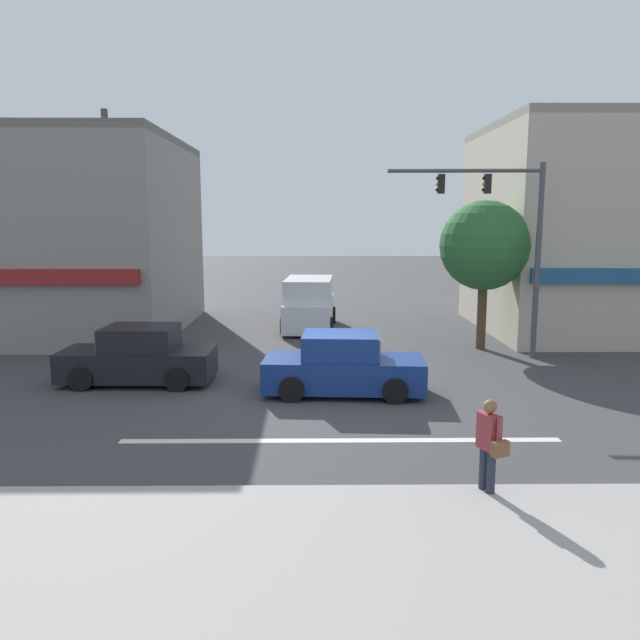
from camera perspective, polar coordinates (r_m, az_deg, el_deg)
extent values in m
plane|color=#3D3D3F|center=(16.28, 1.36, -6.70)|extent=(120.00, 120.00, 0.00)
cube|color=silver|center=(12.95, 1.90, -10.95)|extent=(9.00, 0.24, 0.01)
cube|color=#9E9993|center=(8.40, 3.49, -22.30)|extent=(40.00, 5.00, 0.16)
cube|color=gray|center=(27.98, -26.20, 6.63)|extent=(13.36, 9.78, 7.30)
cube|color=#635F5B|center=(28.13, -26.77, 14.37)|extent=(13.36, 9.78, 0.30)
cylinder|color=#4C3823|center=(22.23, 14.56, 0.53)|extent=(0.32, 0.32, 2.44)
sphere|color=#28602D|center=(22.01, 14.81, 6.61)|extent=(3.04, 3.04, 3.04)
cylinder|color=brown|center=(22.43, -18.60, 7.61)|extent=(0.22, 0.22, 8.03)
cube|color=#473828|center=(22.65, -19.09, 16.78)|extent=(1.40, 0.12, 0.10)
cylinder|color=#47474C|center=(21.04, 19.27, 4.99)|extent=(0.18, 0.18, 6.20)
cylinder|color=#47474C|center=(20.47, 13.10, 13.15)|extent=(4.80, 0.34, 0.12)
cube|color=black|center=(20.59, 15.07, 11.94)|extent=(0.21, 0.25, 0.60)
sphere|color=black|center=(20.58, 14.76, 12.45)|extent=(0.12, 0.12, 0.12)
sphere|color=orange|center=(20.57, 14.74, 11.95)|extent=(0.12, 0.12, 0.12)
sphere|color=black|center=(20.56, 14.72, 11.45)|extent=(0.12, 0.12, 0.12)
cube|color=black|center=(20.33, 11.02, 12.12)|extent=(0.21, 0.25, 0.60)
sphere|color=black|center=(20.32, 10.70, 12.64)|extent=(0.12, 0.12, 0.12)
sphere|color=orange|center=(20.31, 10.68, 12.13)|extent=(0.12, 0.12, 0.12)
sphere|color=black|center=(20.30, 10.67, 11.63)|extent=(0.12, 0.12, 0.12)
cube|color=black|center=(17.87, -16.29, -3.85)|extent=(4.15, 1.81, 0.80)
cube|color=black|center=(17.69, -16.08, -1.58)|extent=(1.94, 1.61, 0.64)
cube|color=#475666|center=(18.00, -19.04, -1.55)|extent=(0.10, 1.44, 0.54)
cylinder|color=black|center=(17.56, -21.05, -5.06)|extent=(0.64, 0.20, 0.64)
cylinder|color=black|center=(19.10, -19.16, -3.83)|extent=(0.64, 0.20, 0.64)
cylinder|color=black|center=(16.78, -12.94, -5.32)|extent=(0.64, 0.20, 0.64)
cylinder|color=black|center=(18.39, -11.68, -4.00)|extent=(0.64, 0.20, 0.64)
cube|color=silver|center=(25.54, -0.97, 0.67)|extent=(2.13, 4.71, 1.10)
cube|color=silver|center=(25.11, -1.02, 2.82)|extent=(2.00, 3.31, 0.90)
cube|color=#475666|center=(26.72, -0.78, 3.21)|extent=(1.66, 0.17, 0.76)
cylinder|color=black|center=(27.07, -2.70, 0.50)|extent=(0.25, 0.73, 0.72)
cylinder|color=black|center=(26.94, 1.20, 0.47)|extent=(0.25, 0.73, 0.72)
cylinder|color=black|center=(24.27, -3.37, -0.52)|extent=(0.25, 0.73, 0.72)
cylinder|color=black|center=(24.13, 0.97, -0.56)|extent=(0.25, 0.73, 0.72)
cube|color=navy|center=(16.13, 2.20, -4.87)|extent=(4.20, 1.96, 0.80)
cube|color=navy|center=(15.98, 1.85, -2.36)|extent=(2.00, 1.68, 0.64)
cube|color=#475666|center=(15.99, 5.33, -2.39)|extent=(0.15, 1.44, 0.54)
cylinder|color=black|center=(17.04, 6.53, -4.92)|extent=(0.65, 0.22, 0.64)
cylinder|color=black|center=(15.40, 6.90, -6.46)|extent=(0.65, 0.22, 0.64)
cylinder|color=black|center=(17.08, -2.05, -4.83)|extent=(0.65, 0.22, 0.64)
cylinder|color=black|center=(15.44, -2.61, -6.37)|extent=(0.65, 0.22, 0.64)
cylinder|color=#232838|center=(10.68, 14.70, -13.33)|extent=(0.14, 0.14, 0.86)
cylinder|color=#232838|center=(10.55, 15.35, -13.64)|extent=(0.14, 0.14, 0.86)
cube|color=maroon|center=(10.36, 15.19, -9.80)|extent=(0.35, 0.42, 0.58)
sphere|color=brown|center=(10.24, 15.29, -7.63)|extent=(0.22, 0.22, 0.22)
cylinder|color=maroon|center=(10.53, 14.34, -9.45)|extent=(0.09, 0.09, 0.56)
cylinder|color=maroon|center=(10.19, 16.08, -10.17)|extent=(0.09, 0.09, 0.56)
cube|color=brown|center=(10.17, 16.16, -11.26)|extent=(0.30, 0.23, 0.24)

